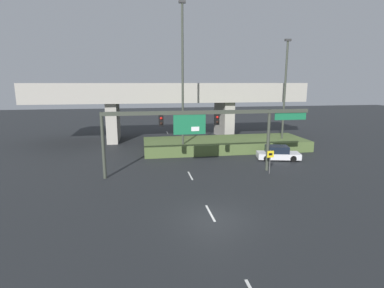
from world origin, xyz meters
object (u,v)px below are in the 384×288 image
Objects in this scene: speed_limit_sign at (270,158)px; highway_light_pole_far at (285,92)px; parked_sedan_near_right at (278,153)px; highway_light_pole_near at (183,78)px; signal_gantry at (204,122)px.

highway_light_pole_far is (5.82, 9.65, 5.39)m from speed_limit_sign.
highway_light_pole_near is at bearing 170.94° from parked_sedan_near_right.
parked_sedan_near_right is at bearing -119.72° from highway_light_pole_far.
signal_gantry is 6.64m from speed_limit_sign.
highway_light_pole_near is 12.81m from parked_sedan_near_right.
highway_light_pole_far is 8.51m from parked_sedan_near_right.
highway_light_pole_near reaches higher than highway_light_pole_far.
highway_light_pole_near reaches higher than signal_gantry.
parked_sedan_near_right is (2.88, 4.51, -0.72)m from speed_limit_sign.
signal_gantry is at bearing -143.27° from highway_light_pole_far.
highway_light_pole_far is at bearing 36.73° from signal_gantry.
signal_gantry is at bearing -83.13° from highway_light_pole_near.
speed_limit_sign is at bearing -121.09° from highway_light_pole_far.
signal_gantry reaches higher than speed_limit_sign.
highway_light_pole_near is at bearing 96.87° from signal_gantry.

